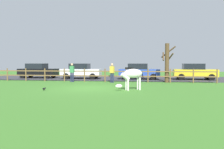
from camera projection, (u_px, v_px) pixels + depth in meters
name	position (u px, v px, depth m)	size (l,w,h in m)	color
ground_plane	(88.00, 88.00, 14.67)	(60.00, 60.00, 0.00)	#3D7528
parking_asphalt	(110.00, 78.00, 23.86)	(28.00, 7.40, 0.05)	#38383D
paddock_fence	(95.00, 74.00, 19.67)	(20.71, 0.11, 1.17)	brown
bare_tree	(167.00, 62.00, 18.98)	(1.24, 1.15, 3.34)	#513A23
zebra	(132.00, 75.00, 13.62)	(1.75, 1.16, 1.41)	white
crow_on_grass	(44.00, 89.00, 13.35)	(0.21, 0.10, 0.20)	black
parked_car_white	(81.00, 71.00, 22.76)	(4.04, 1.97, 1.56)	white
parked_car_black	(38.00, 71.00, 23.97)	(4.00, 1.89, 1.56)	black
parked_car_yellow	(194.00, 71.00, 21.49)	(4.05, 1.97, 1.56)	yellow
parked_car_blue	(139.00, 71.00, 22.16)	(4.02, 1.92, 1.56)	#2D4CAD
visitor_left_of_tree	(112.00, 72.00, 18.83)	(0.41, 0.32, 1.64)	#232847
visitor_right_of_tree	(72.00, 72.00, 19.45)	(0.38, 0.25, 1.64)	#232847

